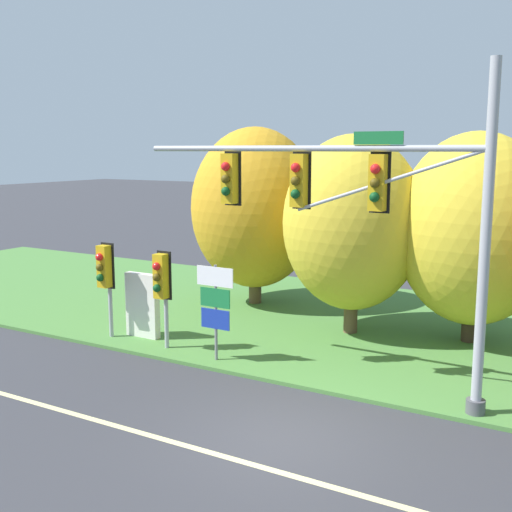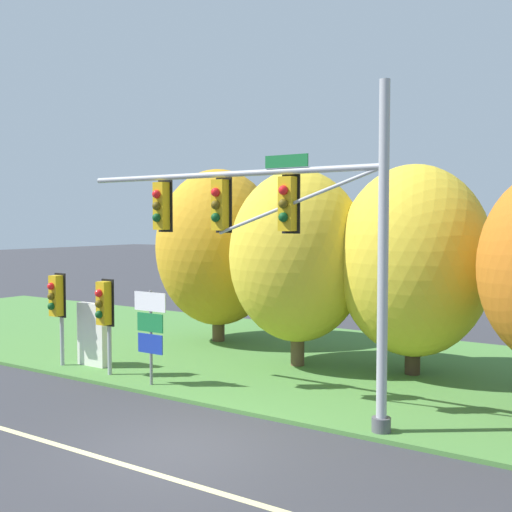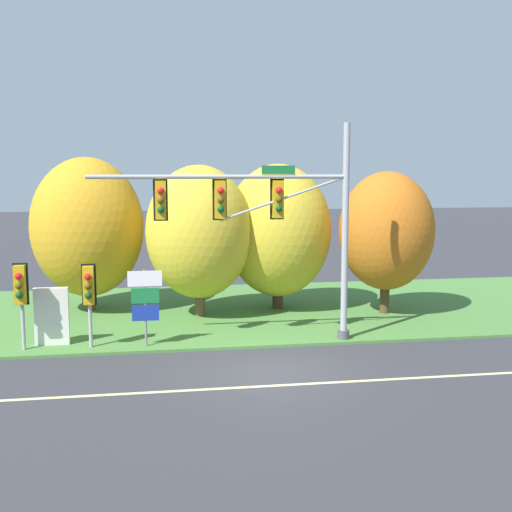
{
  "view_description": "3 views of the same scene",
  "coord_description": "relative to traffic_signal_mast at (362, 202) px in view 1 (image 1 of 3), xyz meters",
  "views": [
    {
      "loc": [
        5.5,
        -10.42,
        5.59
      ],
      "look_at": [
        -2.41,
        3.2,
        2.95
      ],
      "focal_mm": 45.0,
      "sensor_mm": 36.0,
      "label": 1
    },
    {
      "loc": [
        8.26,
        -9.43,
        4.49
      ],
      "look_at": [
        -0.44,
        3.48,
        3.63
      ],
      "focal_mm": 45.0,
      "sensor_mm": 36.0,
      "label": 2
    },
    {
      "loc": [
        -3.32,
        -17.65,
        5.74
      ],
      "look_at": [
        0.11,
        3.17,
        2.98
      ],
      "focal_mm": 45.0,
      "sensor_mm": 36.0,
      "label": 3
    }
  ],
  "objects": [
    {
      "name": "lane_stripe",
      "position": [
        -0.46,
        -4.11,
        -4.43
      ],
      "size": [
        36.0,
        0.16,
        0.01
      ],
      "primitive_type": "cube",
      "color": "beige",
      "rests_on": "ground"
    },
    {
      "name": "ground_plane",
      "position": [
        -0.46,
        -2.91,
        -4.43
      ],
      "size": [
        160.0,
        160.0,
        0.0
      ],
      "primitive_type": "plane",
      "color": "#333338"
    },
    {
      "name": "traffic_signal_mast",
      "position": [
        0.0,
        0.0,
        0.0
      ],
      "size": [
        8.58,
        0.49,
        7.25
      ],
      "color": "#9EA0A5",
      "rests_on": "grass_verge"
    },
    {
      "name": "route_sign_post",
      "position": [
        -4.01,
        0.14,
        -2.74
      ],
      "size": [
        1.1,
        0.08,
        2.54
      ],
      "color": "slate",
      "rests_on": "grass_verge"
    },
    {
      "name": "grass_verge",
      "position": [
        -0.46,
        5.34,
        -4.38
      ],
      "size": [
        48.0,
        11.5,
        0.1
      ],
      "primitive_type": "cube",
      "color": "#477A38",
      "rests_on": "ground"
    },
    {
      "name": "pedestrian_signal_near_kerb",
      "position": [
        -7.87,
        0.2,
        -2.33
      ],
      "size": [
        0.46,
        0.55,
        2.81
      ],
      "color": "#9EA0A5",
      "rests_on": "grass_verge"
    },
    {
      "name": "tree_behind_signpost",
      "position": [
        1.38,
        5.21,
        -1.08
      ],
      "size": [
        4.36,
        4.36,
        5.98
      ],
      "color": "#423021",
      "rests_on": "grass_verge"
    },
    {
      "name": "pedestrian_signal_further_along",
      "position": [
        -5.78,
        0.16,
        -2.4
      ],
      "size": [
        0.46,
        0.55,
        2.74
      ],
      "color": "#9EA0A5",
      "rests_on": "grass_verge"
    },
    {
      "name": "info_kiosk",
      "position": [
        -7.06,
        0.84,
        -3.39
      ],
      "size": [
        1.1,
        0.24,
        1.9
      ],
      "color": "silver",
      "rests_on": "grass_verge"
    },
    {
      "name": "tree_left_of_mast",
      "position": [
        -1.93,
        4.36,
        -1.01
      ],
      "size": [
        4.15,
        4.15,
        5.93
      ],
      "color": "brown",
      "rests_on": "grass_verge"
    },
    {
      "name": "tree_nearest_road",
      "position": [
        -6.33,
        6.17,
        -0.91
      ],
      "size": [
        4.52,
        4.52,
        6.25
      ],
      "color": "brown",
      "rests_on": "grass_verge"
    }
  ]
}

